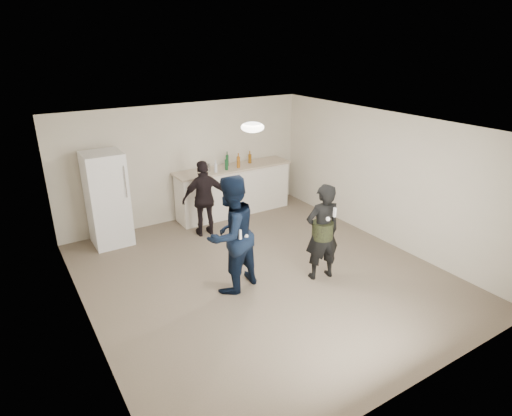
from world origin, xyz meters
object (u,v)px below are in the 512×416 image
man (231,235)px  fridge (107,199)px  woman (322,232)px  shaker (208,167)px  spectator (205,199)px  counter (234,191)px

man → fridge: bearing=-84.1°
man → woman: (1.41, -0.48, -0.12)m
shaker → spectator: 0.90m
fridge → woman: size_ratio=1.10×
shaker → counter: bearing=0.7°
counter → shaker: bearing=-179.3°
counter → man: (-1.57, -2.74, 0.41)m
shaker → woman: size_ratio=0.10×
woman → fridge: bearing=-39.3°
fridge → spectator: 1.83m
shaker → man: bearing=-109.5°
man → woman: bearing=143.3°
man → spectator: 2.13m
shaker → woman: bearing=-82.1°
man → spectator: (0.54, 2.05, -0.17)m
shaker → spectator: bearing=-122.3°
woman → shaker: bearing=-70.9°
shaker → fridge: bearing=-178.3°
shaker → woman: woman is taller
fridge → woman: fridge is taller
fridge → spectator: fridge is taller
counter → shaker: (-0.61, -0.01, 0.65)m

